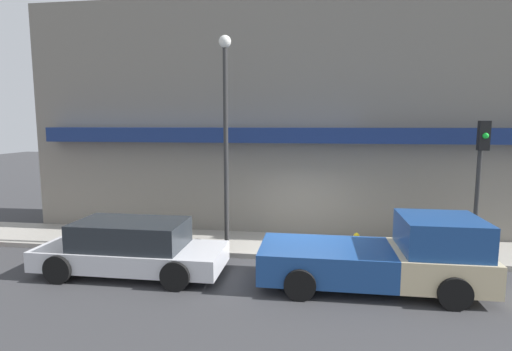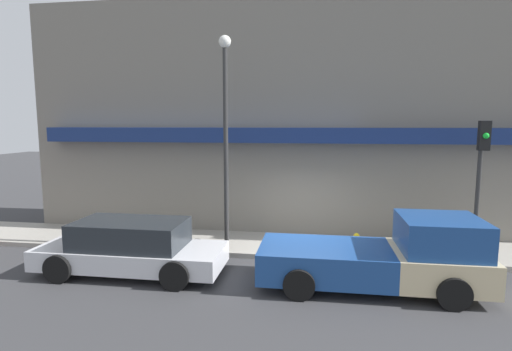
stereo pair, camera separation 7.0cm
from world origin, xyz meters
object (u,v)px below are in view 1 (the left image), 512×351
fire_hydrant (356,243)px  parked_car (131,248)px  traffic_light (480,165)px  pickup_truck (386,256)px  street_lamp (226,121)px

fire_hydrant → parked_car: bearing=-160.7°
parked_car → traffic_light: 9.73m
pickup_truck → traffic_light: traffic_light is taller
street_lamp → traffic_light: (7.12, 0.17, -1.22)m
fire_hydrant → traffic_light: size_ratio=0.16×
fire_hydrant → street_lamp: 5.26m
street_lamp → traffic_light: size_ratio=1.63×
pickup_truck → parked_car: 6.48m
traffic_light → parked_car: bearing=-167.2°
fire_hydrant → traffic_light: (3.26, 0.01, 2.35)m
pickup_truck → street_lamp: 5.75m
fire_hydrant → traffic_light: 4.02m
pickup_truck → traffic_light: 4.04m
pickup_truck → street_lamp: size_ratio=0.84×
fire_hydrant → street_lamp: size_ratio=0.10×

